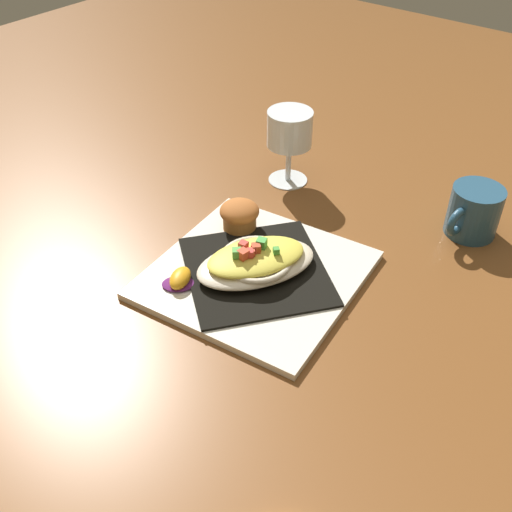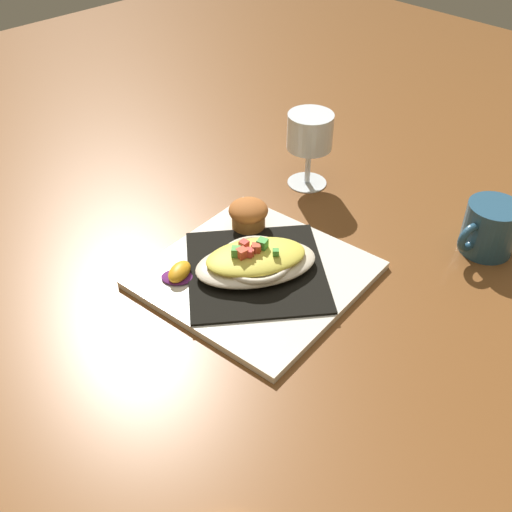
{
  "view_description": "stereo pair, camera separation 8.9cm",
  "coord_description": "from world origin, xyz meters",
  "px_view_note": "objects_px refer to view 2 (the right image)",
  "views": [
    {
      "loc": [
        -0.43,
        0.54,
        0.6
      ],
      "look_at": [
        0.0,
        0.0,
        0.04
      ],
      "focal_mm": 42.72,
      "sensor_mm": 36.0,
      "label": 1
    },
    {
      "loc": [
        -0.49,
        0.48,
        0.6
      ],
      "look_at": [
        0.0,
        0.0,
        0.04
      ],
      "focal_mm": 42.72,
      "sensor_mm": 36.0,
      "label": 2
    }
  ],
  "objects_px": {
    "square_plate": "(256,275)",
    "stemmed_glass": "(310,136)",
    "gratin_dish": "(256,261)",
    "coffee_mug": "(488,231)",
    "orange_garnish": "(179,273)",
    "muffin": "(248,214)"
  },
  "relations": [
    {
      "from": "square_plate",
      "to": "stemmed_glass",
      "type": "xyz_separation_m",
      "value": [
        0.12,
        -0.25,
        0.09
      ]
    },
    {
      "from": "gratin_dish",
      "to": "coffee_mug",
      "type": "distance_m",
      "value": 0.37
    },
    {
      "from": "orange_garnish",
      "to": "square_plate",
      "type": "bearing_deg",
      "value": -127.72
    },
    {
      "from": "muffin",
      "to": "orange_garnish",
      "type": "height_order",
      "value": "muffin"
    },
    {
      "from": "square_plate",
      "to": "muffin",
      "type": "xyz_separation_m",
      "value": [
        0.09,
        -0.07,
        0.03
      ]
    },
    {
      "from": "stemmed_glass",
      "to": "gratin_dish",
      "type": "bearing_deg",
      "value": 116.18
    },
    {
      "from": "coffee_mug",
      "to": "stemmed_glass",
      "type": "height_order",
      "value": "stemmed_glass"
    },
    {
      "from": "gratin_dish",
      "to": "muffin",
      "type": "distance_m",
      "value": 0.11
    },
    {
      "from": "gratin_dish",
      "to": "stemmed_glass",
      "type": "xyz_separation_m",
      "value": [
        0.12,
        -0.25,
        0.06
      ]
    },
    {
      "from": "orange_garnish",
      "to": "coffee_mug",
      "type": "height_order",
      "value": "coffee_mug"
    },
    {
      "from": "orange_garnish",
      "to": "coffee_mug",
      "type": "distance_m",
      "value": 0.48
    },
    {
      "from": "orange_garnish",
      "to": "coffee_mug",
      "type": "relative_size",
      "value": 0.54
    },
    {
      "from": "gratin_dish",
      "to": "coffee_mug",
      "type": "relative_size",
      "value": 1.86
    },
    {
      "from": "gratin_dish",
      "to": "stemmed_glass",
      "type": "height_order",
      "value": "stemmed_glass"
    },
    {
      "from": "square_plate",
      "to": "coffee_mug",
      "type": "xyz_separation_m",
      "value": [
        -0.2,
        -0.31,
        0.03
      ]
    },
    {
      "from": "muffin",
      "to": "stemmed_glass",
      "type": "bearing_deg",
      "value": -78.92
    },
    {
      "from": "square_plate",
      "to": "orange_garnish",
      "type": "distance_m",
      "value": 0.11
    },
    {
      "from": "gratin_dish",
      "to": "stemmed_glass",
      "type": "bearing_deg",
      "value": -63.82
    },
    {
      "from": "gratin_dish",
      "to": "muffin",
      "type": "relative_size",
      "value": 3.29
    },
    {
      "from": "stemmed_glass",
      "to": "orange_garnish",
      "type": "bearing_deg",
      "value": 99.1
    },
    {
      "from": "square_plate",
      "to": "muffin",
      "type": "relative_size",
      "value": 4.54
    },
    {
      "from": "muffin",
      "to": "coffee_mug",
      "type": "relative_size",
      "value": 0.56
    }
  ]
}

